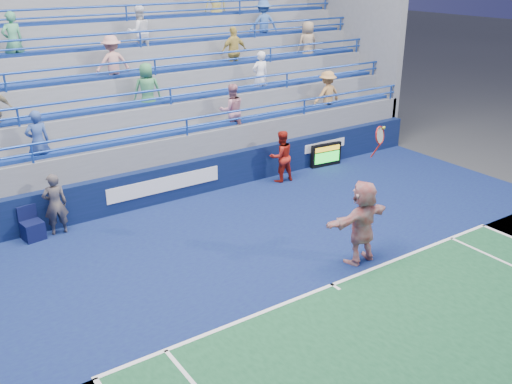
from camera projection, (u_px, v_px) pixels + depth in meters
ground at (332, 286)px, 12.72m from camera, size 120.00×120.00×0.00m
sponsor_wall at (192, 178)px, 17.49m from camera, size 18.00×0.32×1.10m
bleacher_stand at (140, 120)px, 20.00m from camera, size 18.00×5.60×6.13m
serve_speed_board at (326, 155)px, 19.95m from camera, size 1.20×0.24×0.83m
judge_chair at (32, 229)px, 14.74m from camera, size 0.57×0.57×0.89m
tennis_player at (362, 222)px, 13.39m from camera, size 1.94×0.70×3.31m
line_judge at (55, 204)px, 14.83m from camera, size 0.65×0.45×1.69m
ball_girl at (281, 156)px, 18.44m from camera, size 0.88×0.72×1.70m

